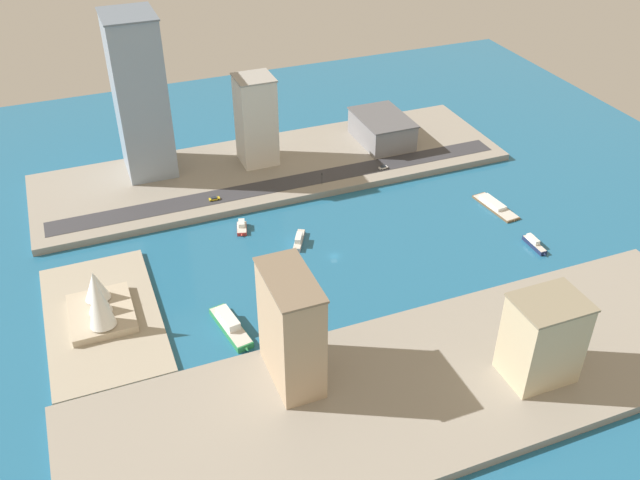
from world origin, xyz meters
TOP-DOWN VIEW (x-y plane):
  - ground_plane at (0.00, 0.00)m, footprint 440.00×440.00m
  - quay_west at (-81.72, 0.00)m, footprint 70.00×240.00m
  - quay_east at (81.72, 0.00)m, footprint 70.00×240.00m
  - peninsula_point at (-6.19, 97.30)m, footprint 77.05×41.39m
  - road_strip at (60.93, 0.00)m, footprint 12.75×228.00m
  - ferry_green_doubledeck at (-28.98, 53.75)m, footprint 27.80×10.52m
  - patrol_launch_navy at (-25.62, -83.85)m, footprint 15.46×3.25m
  - tugboat_red at (34.15, 31.04)m, footprint 11.26×6.71m
  - barge_flat_brown at (8.65, -86.12)m, footprint 27.34×10.11m
  - yacht_sleek_gray at (15.20, 10.41)m, footprint 16.06×10.22m
  - hotel_broad_white at (88.97, 6.02)m, footprint 18.82×18.66m
  - warehouse_low_gray at (85.86, -63.57)m, footprint 37.25×25.65m
  - tower_tall_glass at (100.82, 59.64)m, footprint 30.08×24.20m
  - office_block_beige at (-91.84, -35.44)m, footprint 18.20×23.13m
  - apartment_midrise_tan at (-62.33, 41.12)m, footprint 29.16×14.68m
  - taxi_yellow_cab at (58.47, 37.31)m, footprint 2.05×5.06m
  - van_white at (56.83, -50.60)m, footprint 2.02×4.65m
  - traffic_light_waterfront at (53.19, -15.47)m, footprint 0.36×0.36m
  - opera_landmark at (-7.28, 97.30)m, footprint 28.36×23.33m
  - park_tree_cluster at (-78.68, -51.70)m, footprint 5.42×13.77m

SIDE VIEW (x-z plane):
  - ground_plane at x=0.00m, z-range 0.00..0.00m
  - peninsula_point at x=-6.19m, z-range 0.00..2.00m
  - barge_flat_brown at x=8.65m, z-range -0.33..2.41m
  - tugboat_red at x=34.15m, z-range -0.46..3.13m
  - patrol_launch_navy at x=-25.62m, z-range -0.49..3.59m
  - yacht_sleek_gray at x=15.20m, z-range -0.56..3.74m
  - quay_west at x=-81.72m, z-range 0.00..3.38m
  - quay_east at x=81.72m, z-range 0.00..3.38m
  - ferry_green_doubledeck at x=-28.98m, z-range -0.70..4.98m
  - road_strip at x=60.93m, z-range 3.38..3.53m
  - taxi_yellow_cab at x=58.47m, z-range 3.52..5.01m
  - van_white at x=56.83m, z-range 3.51..5.10m
  - traffic_light_waterfront at x=53.19m, z-range 4.47..10.97m
  - park_tree_cluster at x=-78.68m, z-range 4.89..13.07m
  - opera_landmark at x=-7.28m, z-range -2.73..22.79m
  - warehouse_low_gray at x=85.86m, z-range 3.41..17.98m
  - office_block_beige at x=-91.84m, z-range 3.41..34.85m
  - apartment_midrise_tan at x=-62.33m, z-range 3.41..44.50m
  - hotel_broad_white at x=88.97m, z-range 3.41..49.06m
  - tower_tall_glass at x=100.82m, z-range 3.41..82.21m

